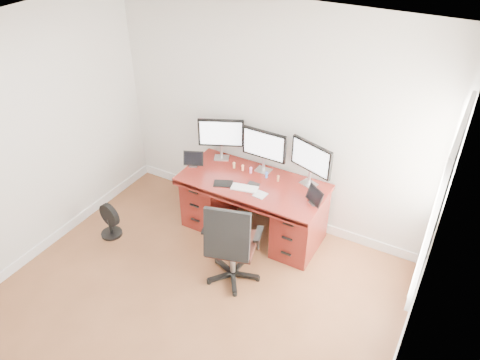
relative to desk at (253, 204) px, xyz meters
The scene contains 20 objects.
ground 1.87m from the desk, 90.00° to the right, with size 4.50×4.50×0.00m, color brown.
back_wall 1.04m from the desk, 90.00° to the left, with size 4.00×0.10×2.70m, color silver.
right_wall 2.80m from the desk, 40.79° to the right, with size 0.10×4.50×2.70m.
desk is the anchor object (origin of this frame).
office_chair 0.87m from the desk, 77.64° to the right, with size 0.69×0.69×1.06m.
floor_fan 1.75m from the desk, 148.19° to the right, with size 0.30×0.26×0.44m.
monitor_left 0.93m from the desk, 157.67° to the left, with size 0.51×0.26×0.53m.
monitor_center 0.72m from the desk, 90.01° to the left, with size 0.55×0.14×0.53m.
monitor_right 0.93m from the desk, 22.32° to the left, with size 0.53×0.22×0.53m.
tablet_left 0.90m from the desk, behind, with size 0.25×0.16×0.19m.
tablet_right 0.88m from the desk, ahead, with size 0.24×0.19×0.19m.
keyboard 0.41m from the desk, 94.61° to the right, with size 0.30×0.13×0.01m, color white.
trackpad 0.46m from the desk, 48.82° to the right, with size 0.13×0.13×0.01m, color #BABDC2.
drawing_tablet 0.50m from the desk, 139.25° to the right, with size 0.22×0.14×0.01m, color black.
phone 0.36m from the desk, 62.72° to the right, with size 0.13×0.07×0.01m, color black.
figurine_yellow 0.53m from the desk, 160.32° to the left, with size 0.03×0.03×0.08m.
figurine_orange 0.46m from the desk, 150.87° to the left, with size 0.03×0.03×0.08m.
figurine_pink 0.42m from the desk, 131.63° to the left, with size 0.03×0.03×0.08m.
figurine_blue 0.42m from the desk, 49.90° to the left, with size 0.03×0.03×0.08m.
figurine_brown 0.48m from the desk, 25.66° to the left, with size 0.03×0.03×0.08m.
Camera 1 is at (2.03, -2.14, 3.77)m, focal length 35.00 mm.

